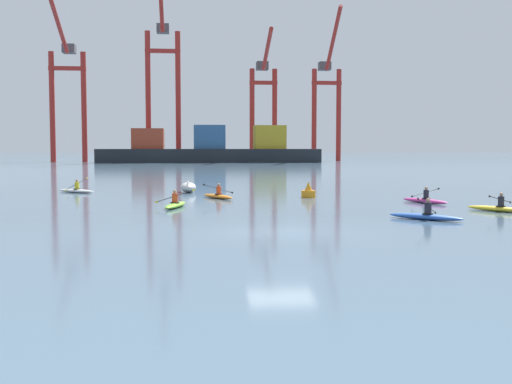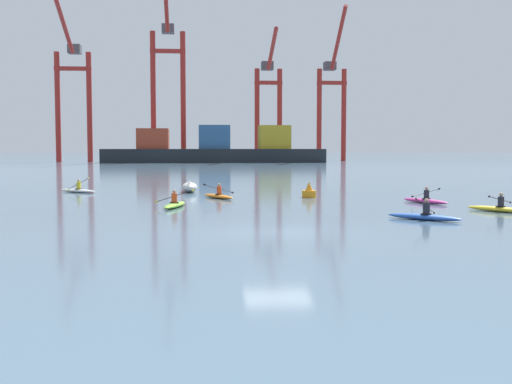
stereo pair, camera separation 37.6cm
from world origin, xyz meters
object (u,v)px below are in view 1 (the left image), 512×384
(kayak_yellow, at_px, (499,208))
(channel_buoy, at_px, (308,192))
(gantry_crane_east_mid, at_px, (264,97))
(kayak_orange, at_px, (218,196))
(container_barge, at_px, (210,150))
(kayak_lime, at_px, (175,204))
(gantry_crane_west, at_px, (67,86))
(gantry_crane_west_mid, at_px, (163,76))
(gantry_crane_east, at_px, (327,95))
(kayak_blue, at_px, (426,216))
(kayak_white, at_px, (76,190))
(capsized_dinghy, at_px, (188,187))
(kayak_magenta, at_px, (425,200))

(kayak_yellow, bearing_deg, channel_buoy, 128.66)
(gantry_crane_east_mid, relative_size, kayak_orange, 8.89)
(container_barge, height_order, kayak_lime, container_barge)
(gantry_crane_west, xyz_separation_m, gantry_crane_west_mid, (21.22, -0.54, 2.33))
(container_barge, xyz_separation_m, gantry_crane_east, (28.77, 13.33, 13.28))
(channel_buoy, xyz_separation_m, kayak_yellow, (7.75, -9.69, -0.19))
(container_barge, bearing_deg, channel_buoy, -88.19)
(gantry_crane_east, relative_size, kayak_blue, 12.09)
(gantry_crane_west_mid, bearing_deg, kayak_white, -91.18)
(gantry_crane_west, xyz_separation_m, kayak_lime, (26.40, -110.80, -16.77))
(channel_buoy, bearing_deg, capsized_dinghy, 143.36)
(kayak_white, xyz_separation_m, kayak_blue, (18.29, -18.63, 0.00))
(capsized_dinghy, xyz_separation_m, kayak_blue, (10.43, -18.40, -0.18))
(gantry_crane_west_mid, bearing_deg, gantry_crane_west, 178.54)
(channel_buoy, height_order, kayak_blue, kayak_blue)
(gantry_crane_west, xyz_separation_m, kayak_magenta, (40.55, -109.57, -16.77))
(channel_buoy, bearing_deg, kayak_orange, -178.59)
(gantry_crane_west, xyz_separation_m, kayak_yellow, (42.42, -114.58, -16.77))
(gantry_crane_east_mid, xyz_separation_m, capsized_dinghy, (-17.70, -104.21, -14.96))
(kayak_lime, distance_m, kayak_magenta, 14.20)
(gantry_crane_east, height_order, kayak_orange, gantry_crane_east)
(kayak_yellow, bearing_deg, gantry_crane_west_mid, 100.54)
(kayak_lime, bearing_deg, kayak_blue, -31.64)
(kayak_lime, relative_size, kayak_white, 1.12)
(kayak_magenta, xyz_separation_m, kayak_yellow, (1.87, -5.01, 0.00))
(kayak_white, bearing_deg, kayak_magenta, -26.34)
(container_barge, relative_size, kayak_magenta, 14.34)
(gantry_crane_west, relative_size, capsized_dinghy, 12.60)
(kayak_lime, relative_size, kayak_orange, 1.05)
(gantry_crane_west_mid, distance_m, kayak_magenta, 112.37)
(kayak_orange, bearing_deg, kayak_white, 148.15)
(container_barge, height_order, gantry_crane_east, gantry_crane_east)
(kayak_magenta, bearing_deg, gantry_crane_west, 110.31)
(gantry_crane_west, relative_size, gantry_crane_east, 0.95)
(gantry_crane_east_mid, xyz_separation_m, kayak_lime, (-18.35, -115.79, -15.13))
(gantry_crane_west, height_order, gantry_crane_east, gantry_crane_east)
(gantry_crane_east_mid, bearing_deg, capsized_dinghy, -99.64)
(kayak_magenta, distance_m, kayak_yellow, 5.35)
(kayak_lime, height_order, kayak_white, kayak_white)
(kayak_yellow, bearing_deg, kayak_blue, -148.38)
(gantry_crane_east_mid, relative_size, kayak_white, 9.55)
(gantry_crane_west, distance_m, channel_buoy, 111.71)
(gantry_crane_west_mid, xyz_separation_m, channel_buoy, (13.46, -104.35, -18.92))
(kayak_blue, bearing_deg, kayak_orange, 124.23)
(kayak_white, distance_m, kayak_blue, 26.10)
(gantry_crane_east, distance_m, kayak_blue, 126.60)
(container_barge, relative_size, gantry_crane_east, 1.38)
(kayak_magenta, height_order, kayak_yellow, same)
(capsized_dinghy, bearing_deg, channel_buoy, -36.64)
(gantry_crane_east, bearing_deg, gantry_crane_west_mid, -170.69)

